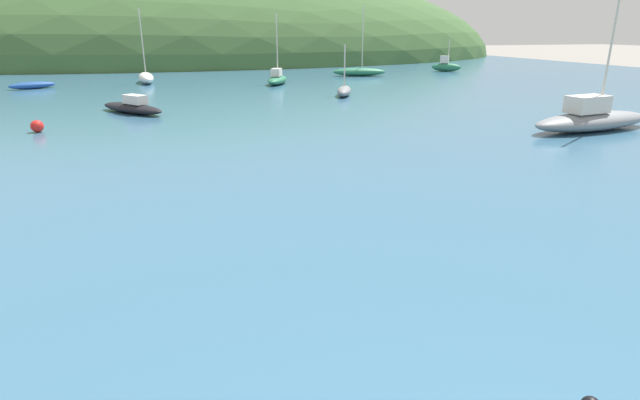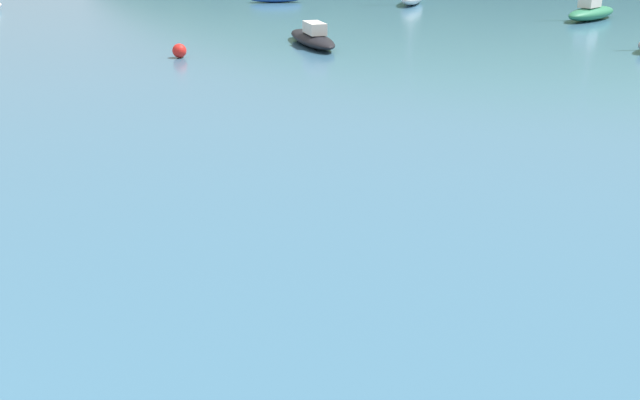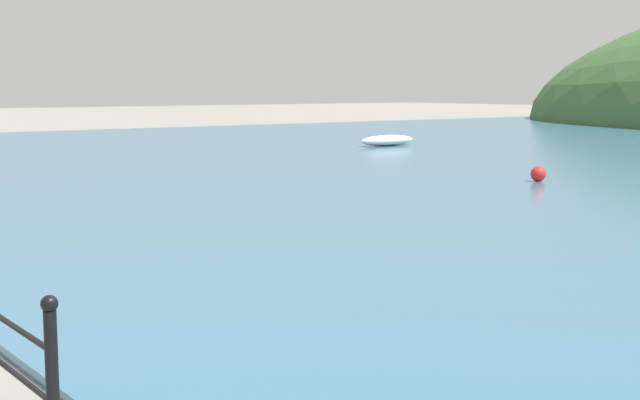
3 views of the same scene
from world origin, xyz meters
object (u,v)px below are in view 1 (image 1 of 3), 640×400
boat_mid_harbor (32,85)px  boat_far_left (146,77)px  boat_twin_mast (132,107)px  boat_far_right (592,119)px  mooring_buoy (37,126)px  boat_nearest_quay (277,79)px  boat_red_dinghy (446,66)px  boat_white_sailboat (344,91)px  boat_green_fishing (359,72)px

boat_mid_harbor → boat_far_left: (6.23, 1.48, 0.16)m
boat_twin_mast → boat_mid_harbor: 12.59m
boat_twin_mast → boat_far_right: bearing=-29.3°
boat_twin_mast → mooring_buoy: (-2.85, -3.35, -0.04)m
boat_nearest_quay → boat_red_dinghy: bearing=20.8°
boat_twin_mast → boat_far_right: (15.10, -8.48, 0.16)m
boat_red_dinghy → boat_mid_harbor: size_ratio=1.00×
boat_white_sailboat → boat_far_right: boat_far_right is taller
boat_red_dinghy → boat_twin_mast: (-23.47, -15.30, -0.17)m
boat_red_dinghy → boat_far_right: bearing=-109.4°
boat_nearest_quay → boat_mid_harbor: 14.21m
boat_nearest_quay → boat_green_fishing: 8.06m
boat_twin_mast → boat_white_sailboat: (10.21, 2.82, 0.02)m
boat_red_dinghy → boat_far_right: 25.20m
boat_mid_harbor → boat_twin_mast: bearing=-61.6°
boat_nearest_quay → boat_twin_mast: (-8.13, -9.47, -0.09)m
boat_nearest_quay → boat_white_sailboat: 6.97m
boat_nearest_quay → boat_far_left: boat_far_left is taller
boat_green_fishing → boat_white_sailboat: bearing=-115.0°
boat_green_fishing → boat_far_left: bearing=-176.7°
boat_twin_mast → boat_white_sailboat: boat_white_sailboat is taller
boat_green_fishing → boat_white_sailboat: 11.70m
boat_nearest_quay → boat_far_left: size_ratio=0.93×
boat_green_fishing → boat_far_right: size_ratio=0.78×
boat_green_fishing → boat_nearest_quay: bearing=-150.7°
boat_far_left → boat_white_sailboat: 13.94m
boat_mid_harbor → boat_nearest_quay: bearing=-6.5°
boat_green_fishing → boat_red_dinghy: bearing=12.7°
boat_mid_harbor → boat_green_fishing: 21.28m
boat_nearest_quay → boat_red_dinghy: 16.40m
boat_twin_mast → boat_white_sailboat: 10.59m
boat_far_right → boat_green_fishing: bearing=89.8°
boat_red_dinghy → mooring_buoy: size_ratio=6.23×
boat_white_sailboat → mooring_buoy: (-13.06, -6.17, -0.06)m
boat_red_dinghy → boat_white_sailboat: boat_white_sailboat is taller
boat_mid_harbor → boat_far_right: bearing=-42.8°
boat_red_dinghy → mooring_buoy: (-26.31, -18.65, -0.21)m
boat_nearest_quay → boat_white_sailboat: bearing=-72.7°
boat_mid_harbor → boat_green_fishing: bearing=6.3°
boat_nearest_quay → boat_white_sailboat: size_ratio=1.60×
boat_twin_mast → boat_far_right: 17.32m
boat_far_right → mooring_buoy: size_ratio=15.14×
boat_red_dinghy → boat_white_sailboat: 18.21m
mooring_buoy → boat_mid_harbor: bearing=102.3°
boat_mid_harbor → boat_green_fishing: size_ratio=0.52×
mooring_buoy → boat_far_left: bearing=79.0°
boat_red_dinghy → boat_far_left: (-23.22, -2.73, -0.06)m
boat_twin_mast → mooring_buoy: bearing=-130.3°
boat_far_left → boat_far_right: boat_far_right is taller
boat_far_left → boat_green_fishing: boat_green_fishing is taller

